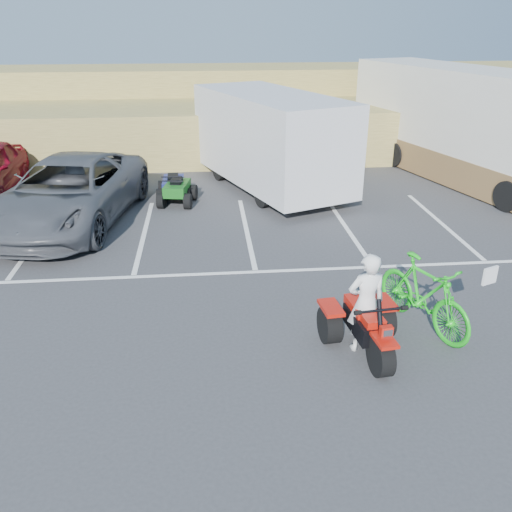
{
  "coord_description": "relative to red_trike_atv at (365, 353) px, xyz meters",
  "views": [
    {
      "loc": [
        -1.03,
        -8.46,
        5.28
      ],
      "look_at": [
        -0.12,
        1.05,
        1.0
      ],
      "focal_mm": 38.0,
      "sensor_mm": 36.0,
      "label": 1
    }
  ],
  "objects": [
    {
      "name": "rv_motorhome",
      "position": [
        6.3,
        10.43,
        1.56
      ],
      "size": [
        5.28,
        10.3,
        3.6
      ],
      "rotation": [
        0.0,
        0.0,
        0.29
      ],
      "color": "silver",
      "rests_on": "ground"
    },
    {
      "name": "quad_atv_green",
      "position": [
        -3.46,
        8.32,
        0.0
      ],
      "size": [
        1.22,
        1.49,
        0.88
      ],
      "primitive_type": null,
      "rotation": [
        0.0,
        0.0,
        -0.17
      ],
      "color": "#145716",
      "rests_on": "ground"
    },
    {
      "name": "grey_pickup",
      "position": [
        -6.29,
        6.98,
        0.88
      ],
      "size": [
        3.96,
        6.71,
        1.75
      ],
      "primitive_type": "imported",
      "rotation": [
        0.0,
        0.0,
        -0.18
      ],
      "color": "#4B4D53",
      "rests_on": "ground"
    },
    {
      "name": "red_trike_atv",
      "position": [
        0.0,
        0.0,
        0.0
      ],
      "size": [
        1.47,
        1.85,
        1.12
      ],
      "primitive_type": null,
      "rotation": [
        0.0,
        0.0,
        0.1
      ],
      "color": "#B9160A",
      "rests_on": "ground"
    },
    {
      "name": "cargo_trailer",
      "position": [
        -0.48,
        9.68,
        1.64
      ],
      "size": [
        4.79,
        7.01,
        3.04
      ],
      "rotation": [
        0.0,
        0.0,
        0.37
      ],
      "color": "silver",
      "rests_on": "ground"
    },
    {
      "name": "grass_embankment",
      "position": [
        -1.56,
        16.42,
        1.42
      ],
      "size": [
        40.0,
        8.5,
        3.1
      ],
      "color": "olive",
      "rests_on": "ground"
    },
    {
      "name": "ground",
      "position": [
        -1.56,
        0.93,
        0.0
      ],
      "size": [
        100.0,
        100.0,
        0.0
      ],
      "primitive_type": "plane",
      "color": "#38383A",
      "rests_on": "ground"
    },
    {
      "name": "green_dirt_bike",
      "position": [
        1.23,
        0.73,
        0.67
      ],
      "size": [
        1.44,
        2.31,
        1.35
      ],
      "primitive_type": "imported",
      "rotation": [
        0.0,
        0.0,
        0.39
      ],
      "color": "#14BF19",
      "rests_on": "ground"
    },
    {
      "name": "rider",
      "position": [
        -0.02,
        0.15,
        0.89
      ],
      "size": [
        0.69,
        0.49,
        1.78
      ],
      "primitive_type": "imported",
      "rotation": [
        0.0,
        0.0,
        3.25
      ],
      "color": "white",
      "rests_on": "ground"
    },
    {
      "name": "parking_stripes",
      "position": [
        -0.69,
        5.0,
        0.0
      ],
      "size": [
        28.0,
        5.16,
        0.01
      ],
      "color": "white",
      "rests_on": "ground"
    },
    {
      "name": "quad_atv_blue",
      "position": [
        -3.59,
        8.82,
        0.0
      ],
      "size": [
        1.0,
        1.34,
        0.87
      ],
      "primitive_type": null,
      "rotation": [
        0.0,
        0.0,
        -0.0
      ],
      "color": "navy",
      "rests_on": "ground"
    }
  ]
}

